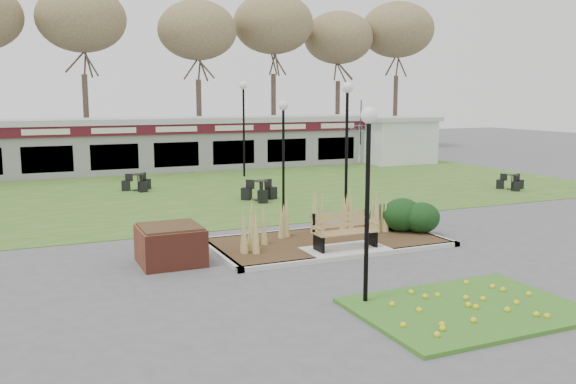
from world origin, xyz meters
name	(u,v)px	position (x,y,z in m)	size (l,w,h in m)	color
ground	(348,254)	(0.00, 0.00, 0.00)	(100.00, 100.00, 0.00)	#515154
lawn	(213,190)	(0.00, 12.00, 0.01)	(34.00, 16.00, 0.02)	#38611E
flower_bed	(468,307)	(0.00, -4.60, 0.07)	(4.20, 3.00, 0.16)	#2F6A1E
planting_bed	(364,226)	(1.27, 1.35, 0.37)	(6.75, 3.40, 1.27)	#362915
park_bench	(344,230)	(0.00, 0.25, 0.59)	(1.70, 0.66, 0.93)	olive
brick_planter	(170,245)	(-4.40, 1.00, 0.48)	(1.50, 1.50, 0.95)	brown
food_pavilion	(170,144)	(0.00, 19.96, 1.48)	(24.60, 3.40, 2.90)	gray
service_hut	(396,139)	(13.50, 18.00, 1.45)	(4.40, 3.40, 2.83)	white
tree_backdrop	(139,30)	(0.00, 28.00, 8.36)	(47.24, 5.24, 10.36)	#47382B
lamp_post_near_left	(368,162)	(-1.60, -3.50, 2.81)	(0.32, 0.32, 3.85)	black
lamp_post_near_right	(347,119)	(2.64, 4.87, 3.30)	(0.38, 0.38, 4.53)	black
lamp_post_mid_right	(283,132)	(0.55, 5.49, 2.85)	(0.32, 0.32, 3.91)	black
lamp_post_far_right	(244,108)	(2.79, 15.70, 3.49)	(0.40, 0.40, 4.79)	black
bistro_set_b	(260,194)	(0.88, 8.56, 0.28)	(1.44, 1.39, 0.78)	black
bistro_set_c	(138,185)	(-3.02, 13.09, 0.26)	(1.32, 1.27, 0.71)	black
bistro_set_d	(512,184)	(12.00, 6.78, 0.24)	(1.13, 1.23, 0.66)	black
patio_umbrella	(360,143)	(8.00, 13.00, 1.75)	(2.75, 2.78, 2.76)	black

